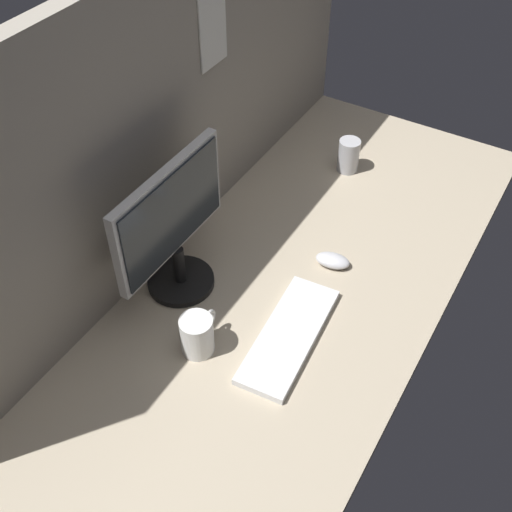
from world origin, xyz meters
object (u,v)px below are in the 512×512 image
at_px(monitor, 172,226).
at_px(keyboard, 289,335).
at_px(mouse, 333,260).
at_px(mug_steel, 349,155).
at_px(mug_ceramic_white, 197,334).

relative_size(monitor, keyboard, 1.08).
xyz_separation_m(monitor, keyboard, (-0.01, -0.35, -0.20)).
bearing_deg(mouse, monitor, 119.79).
xyz_separation_m(keyboard, mug_steel, (0.71, 0.17, 0.05)).
distance_m(monitor, mug_ceramic_white, 0.28).
height_order(mouse, mug_steel, mug_steel).
relative_size(mouse, mug_steel, 0.87).
xyz_separation_m(keyboard, mouse, (0.29, 0.02, 0.01)).
height_order(mug_steel, mug_ceramic_white, mug_steel).
distance_m(mouse, mug_steel, 0.45).
bearing_deg(mug_ceramic_white, mouse, -19.99).
xyz_separation_m(mug_steel, mug_ceramic_white, (-0.85, 0.00, -0.00)).
bearing_deg(mug_steel, monitor, 165.86).
distance_m(monitor, mug_steel, 0.73).
xyz_separation_m(keyboard, mug_ceramic_white, (-0.14, 0.18, 0.04)).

